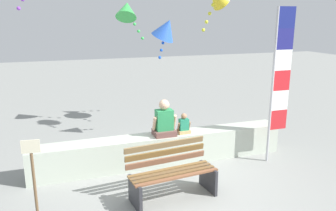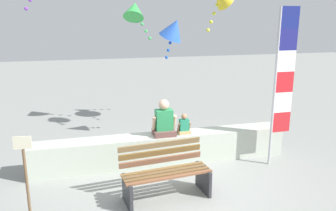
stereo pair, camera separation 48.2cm
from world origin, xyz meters
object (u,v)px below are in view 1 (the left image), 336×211
(person_adult, at_px, (164,122))
(kite_blue, at_px, (166,29))
(kite_green, at_px, (127,10))
(park_bench, at_px, (171,173))
(flag_banner, at_px, (279,76))
(sign_post, at_px, (34,178))
(person_child, at_px, (184,125))

(person_adult, distance_m, kite_blue, 3.28)
(kite_blue, distance_m, kite_green, 1.13)
(park_bench, distance_m, flag_banner, 2.95)
(park_bench, bearing_deg, person_adult, 76.76)
(park_bench, distance_m, sign_post, 2.14)
(park_bench, height_order, person_adult, person_adult)
(flag_banner, relative_size, sign_post, 2.32)
(person_adult, relative_size, flag_banner, 0.24)
(person_child, relative_size, kite_green, 0.38)
(park_bench, distance_m, person_child, 1.51)
(kite_green, bearing_deg, person_adult, -88.31)
(park_bench, bearing_deg, sign_post, -172.13)
(person_child, height_order, kite_blue, kite_blue)
(person_adult, height_order, flag_banner, flag_banner)
(flag_banner, height_order, sign_post, flag_banner)
(park_bench, height_order, kite_green, kite_green)
(park_bench, height_order, kite_blue, kite_blue)
(flag_banner, height_order, kite_blue, flag_banner)
(person_child, distance_m, flag_banner, 2.13)
(flag_banner, distance_m, kite_green, 4.27)
(person_adult, bearing_deg, sign_post, -146.77)
(sign_post, bearing_deg, person_adult, 33.23)
(sign_post, bearing_deg, person_child, 29.11)
(park_bench, height_order, flag_banner, flag_banner)
(person_adult, distance_m, kite_green, 3.56)
(kite_blue, bearing_deg, person_adult, -109.43)
(park_bench, relative_size, kite_blue, 1.33)
(person_adult, height_order, kite_green, kite_green)
(kite_blue, distance_m, sign_post, 5.65)
(kite_blue, xyz_separation_m, sign_post, (-3.31, -4.20, -1.83))
(flag_banner, xyz_separation_m, kite_green, (-2.30, 3.35, 1.32))
(person_child, bearing_deg, kite_green, 100.19)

